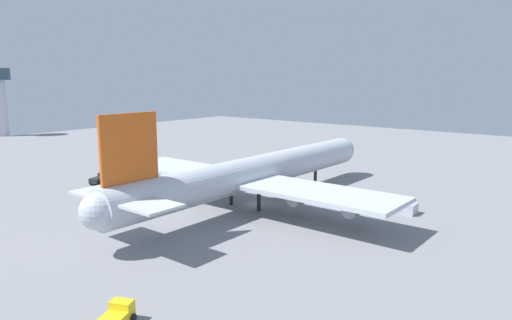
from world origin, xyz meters
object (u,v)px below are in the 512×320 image
(cargo_airplane, at_px, (254,173))
(catering_truck, at_px, (117,316))
(safety_cone_nose, at_px, (345,176))
(cargo_container_aft, at_px, (410,209))
(baggage_tug, at_px, (100,179))

(cargo_airplane, xyz_separation_m, catering_truck, (-41.98, -16.90, -5.12))
(safety_cone_nose, bearing_deg, cargo_container_aft, -131.10)
(baggage_tug, xyz_separation_m, safety_cone_nose, (41.09, -40.14, -0.83))
(baggage_tug, xyz_separation_m, catering_truck, (-33.84, -55.34, -0.07))
(safety_cone_nose, bearing_deg, catering_truck, -168.53)
(cargo_airplane, distance_m, catering_truck, 45.54)
(baggage_tug, bearing_deg, cargo_container_aft, -72.10)
(baggage_tug, bearing_deg, cargo_airplane, -78.04)
(cargo_airplane, xyz_separation_m, cargo_container_aft, (12.42, -25.23, -5.22))
(catering_truck, bearing_deg, cargo_airplane, 21.93)
(baggage_tug, height_order, safety_cone_nose, baggage_tug)
(safety_cone_nose, bearing_deg, baggage_tug, 135.68)
(baggage_tug, distance_m, cargo_container_aft, 66.91)
(baggage_tug, height_order, catering_truck, baggage_tug)
(cargo_airplane, height_order, catering_truck, cargo_airplane)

